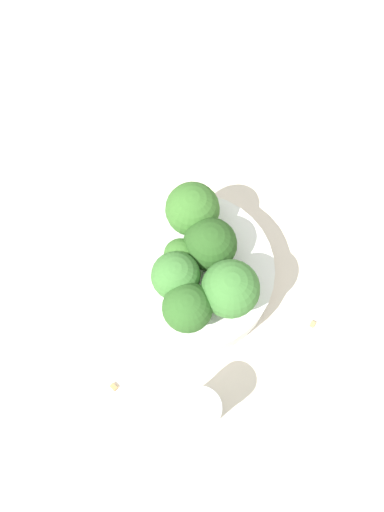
% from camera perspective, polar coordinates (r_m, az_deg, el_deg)
% --- Properties ---
extents(ground_plane, '(3.00, 3.00, 0.00)m').
position_cam_1_polar(ground_plane, '(0.59, 0.00, -2.71)').
color(ground_plane, beige).
extents(bowl, '(0.18, 0.18, 0.04)m').
position_cam_1_polar(bowl, '(0.57, 0.00, -2.03)').
color(bowl, white).
rests_on(bowl, ground_plane).
extents(broccoli_floret_0, '(0.06, 0.06, 0.06)m').
position_cam_1_polar(broccoli_floret_0, '(0.52, 2.06, 1.32)').
color(broccoli_floret_0, '#8EB770').
rests_on(broccoli_floret_0, bowl).
extents(broccoli_floret_1, '(0.05, 0.05, 0.06)m').
position_cam_1_polar(broccoli_floret_1, '(0.50, -0.52, -5.94)').
color(broccoli_floret_1, '#7A9E5B').
rests_on(broccoli_floret_1, bowl).
extents(broccoli_floret_2, '(0.05, 0.05, 0.06)m').
position_cam_1_polar(broccoli_floret_2, '(0.51, -1.87, -2.31)').
color(broccoli_floret_2, '#7A9E5B').
rests_on(broccoli_floret_2, bowl).
extents(broccoli_floret_3, '(0.06, 0.06, 0.06)m').
position_cam_1_polar(broccoli_floret_3, '(0.54, 0.05, 5.35)').
color(broccoli_floret_3, '#84AD66').
rests_on(broccoli_floret_3, bowl).
extents(broccoli_floret_4, '(0.06, 0.06, 0.07)m').
position_cam_1_polar(broccoli_floret_4, '(0.50, 4.39, -3.78)').
color(broccoli_floret_4, '#7A9E5B').
rests_on(broccoli_floret_4, bowl).
extents(broccoli_floret_5, '(0.04, 0.04, 0.05)m').
position_cam_1_polar(broccoli_floret_5, '(0.52, -1.31, 0.03)').
color(broccoli_floret_5, '#84AD66').
rests_on(broccoli_floret_5, bowl).
extents(pepper_shaker, '(0.04, 0.04, 0.07)m').
position_cam_1_polar(pepper_shaker, '(0.53, 0.98, -17.16)').
color(pepper_shaker, silver).
rests_on(pepper_shaker, ground_plane).
extents(almond_crumb_0, '(0.01, 0.01, 0.01)m').
position_cam_1_polar(almond_crumb_0, '(0.63, -0.77, 7.38)').
color(almond_crumb_0, '#AD7F4C').
rests_on(almond_crumb_0, ground_plane).
extents(almond_crumb_1, '(0.01, 0.01, 0.01)m').
position_cam_1_polar(almond_crumb_1, '(0.63, 0.46, 7.84)').
color(almond_crumb_1, tan).
rests_on(almond_crumb_1, ground_plane).
extents(almond_crumb_2, '(0.01, 0.01, 0.01)m').
position_cam_1_polar(almond_crumb_2, '(0.59, 13.66, -7.54)').
color(almond_crumb_2, tan).
rests_on(almond_crumb_2, ground_plane).
extents(almond_crumb_3, '(0.01, 0.01, 0.01)m').
position_cam_1_polar(almond_crumb_3, '(0.57, -8.96, -14.55)').
color(almond_crumb_3, '#AD7F4C').
rests_on(almond_crumb_3, ground_plane).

